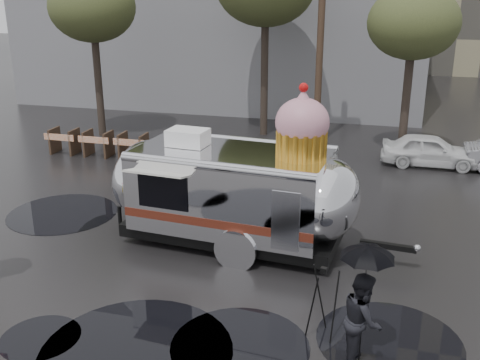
# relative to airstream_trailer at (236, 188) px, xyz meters

# --- Properties ---
(ground) EXTENTS (120.00, 120.00, 0.00)m
(ground) POSITION_rel_airstream_trailer_xyz_m (-1.78, -3.73, -1.54)
(ground) COLOR black
(ground) RESTS_ON ground
(puddles) EXTENTS (12.45, 9.03, 0.01)m
(puddles) POSITION_rel_airstream_trailer_xyz_m (-0.50, -3.27, -1.54)
(puddles) COLOR black
(puddles) RESTS_ON ground
(utility_pole) EXTENTS (1.60, 0.28, 9.00)m
(utility_pole) POSITION_rel_airstream_trailer_xyz_m (0.72, 10.27, 3.08)
(utility_pole) COLOR #473323
(utility_pole) RESTS_ON ground
(tree_left) EXTENTS (3.64, 3.64, 6.95)m
(tree_left) POSITION_rel_airstream_trailer_xyz_m (-8.78, 9.27, 3.94)
(tree_left) COLOR #382D26
(tree_left) RESTS_ON ground
(tree_right) EXTENTS (3.36, 3.36, 6.42)m
(tree_right) POSITION_rel_airstream_trailer_xyz_m (4.22, 9.27, 3.51)
(tree_right) COLOR #382D26
(tree_right) RESTS_ON ground
(barricade_row) EXTENTS (4.30, 0.80, 1.00)m
(barricade_row) POSITION_rel_airstream_trailer_xyz_m (-7.33, 6.23, -1.02)
(barricade_row) COLOR #473323
(barricade_row) RESTS_ON ground
(airstream_trailer) EXTENTS (8.14, 3.30, 4.39)m
(airstream_trailer) POSITION_rel_airstream_trailer_xyz_m (0.00, 0.00, 0.00)
(airstream_trailer) COLOR silver
(airstream_trailer) RESTS_ON ground
(person_right) EXTENTS (0.59, 0.91, 1.77)m
(person_right) POSITION_rel_airstream_trailer_xyz_m (3.43, -4.18, -0.65)
(person_right) COLOR black
(person_right) RESTS_ON ground
(umbrella_black) EXTENTS (1.16, 1.16, 2.34)m
(umbrella_black) POSITION_rel_airstream_trailer_xyz_m (3.43, -4.18, 0.40)
(umbrella_black) COLOR black
(umbrella_black) RESTS_ON ground
(tripod) EXTENTS (0.59, 0.60, 1.48)m
(tripod) POSITION_rel_airstream_trailer_xyz_m (2.66, -3.56, -0.67)
(tripod) COLOR black
(tripod) RESTS_ON ground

